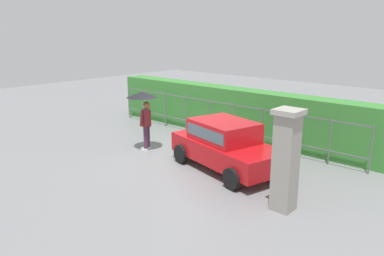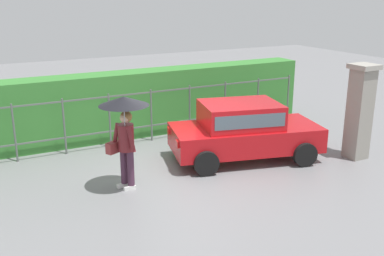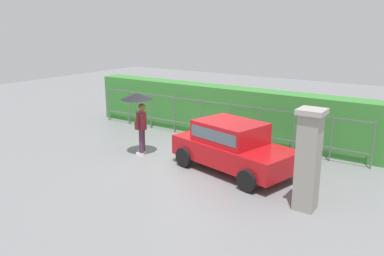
# 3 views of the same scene
# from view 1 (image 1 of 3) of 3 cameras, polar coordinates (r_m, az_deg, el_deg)

# --- Properties ---
(ground_plane) EXTENTS (40.00, 40.00, 0.00)m
(ground_plane) POSITION_cam_1_polar(r_m,az_deg,el_deg) (12.60, -1.46, -4.52)
(ground_plane) COLOR slate
(car) EXTENTS (3.98, 2.55, 1.48)m
(car) POSITION_cam_1_polar(r_m,az_deg,el_deg) (11.46, 5.08, -2.31)
(car) COLOR #B71116
(car) RESTS_ON ground
(pedestrian) EXTENTS (1.04, 1.04, 2.07)m
(pedestrian) POSITION_cam_1_polar(r_m,az_deg,el_deg) (13.16, -7.25, 3.20)
(pedestrian) COLOR #47283D
(pedestrian) RESTS_ON ground
(gate_pillar) EXTENTS (0.60, 0.60, 2.42)m
(gate_pillar) POSITION_cam_1_polar(r_m,az_deg,el_deg) (8.97, 13.89, -4.62)
(gate_pillar) COLOR gray
(gate_pillar) RESTS_ON ground
(fence_section) EXTENTS (11.04, 0.05, 1.50)m
(fence_section) POSITION_cam_1_polar(r_m,az_deg,el_deg) (14.56, 4.32, 1.47)
(fence_section) COLOR #59605B
(fence_section) RESTS_ON ground
(hedge_row) EXTENTS (11.99, 0.90, 1.90)m
(hedge_row) POSITION_cam_1_polar(r_m,az_deg,el_deg) (15.15, 6.14, 2.42)
(hedge_row) COLOR #387F33
(hedge_row) RESTS_ON ground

